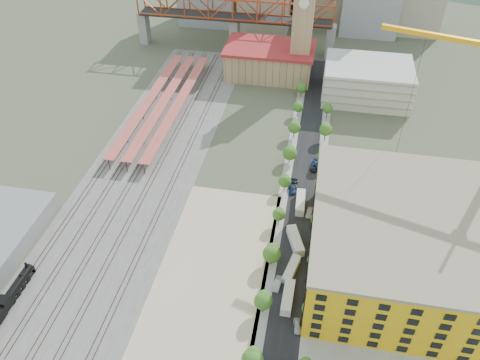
% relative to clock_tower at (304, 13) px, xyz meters
% --- Properties ---
extents(ground, '(400.00, 400.00, 0.00)m').
position_rel_clock_tower_xyz_m(ground, '(-8.00, -79.99, -28.70)').
color(ground, '#474C38').
rests_on(ground, ground).
extents(ballast_strip, '(36.00, 165.00, 0.06)m').
position_rel_clock_tower_xyz_m(ballast_strip, '(-44.00, -62.49, -28.67)').
color(ballast_strip, '#605E59').
rests_on(ballast_strip, ground).
extents(dirt_lot, '(28.00, 67.00, 0.06)m').
position_rel_clock_tower_xyz_m(dirt_lot, '(-12.00, -111.49, -28.67)').
color(dirt_lot, tan).
rests_on(dirt_lot, ground).
extents(street_asphalt, '(12.00, 170.00, 0.06)m').
position_rel_clock_tower_xyz_m(street_asphalt, '(8.00, -64.99, -28.67)').
color(street_asphalt, black).
rests_on(street_asphalt, ground).
extents(sidewalk_west, '(3.00, 170.00, 0.04)m').
position_rel_clock_tower_xyz_m(sidewalk_west, '(2.50, -64.99, -28.68)').
color(sidewalk_west, gray).
rests_on(sidewalk_west, ground).
extents(sidewalk_east, '(3.00, 170.00, 0.04)m').
position_rel_clock_tower_xyz_m(sidewalk_east, '(13.50, -64.99, -28.68)').
color(sidewalk_east, gray).
rests_on(sidewalk_east, ground).
extents(construction_pad, '(50.00, 90.00, 0.06)m').
position_rel_clock_tower_xyz_m(construction_pad, '(37.00, -99.99, -28.67)').
color(construction_pad, gray).
rests_on(construction_pad, ground).
extents(rail_tracks, '(26.56, 160.00, 0.18)m').
position_rel_clock_tower_xyz_m(rail_tracks, '(-45.80, -62.49, -28.55)').
color(rail_tracks, '#382B23').
rests_on(rail_tracks, ground).
extents(platform_canopies, '(16.00, 80.00, 4.12)m').
position_rel_clock_tower_xyz_m(platform_canopies, '(-49.00, -34.99, -24.70)').
color(platform_canopies, '#CE554F').
rests_on(platform_canopies, ground).
extents(station_hall, '(38.00, 24.00, 13.10)m').
position_rel_clock_tower_xyz_m(station_hall, '(-13.00, 2.01, -22.03)').
color(station_hall, tan).
rests_on(station_hall, ground).
extents(clock_tower, '(12.00, 12.00, 52.00)m').
position_rel_clock_tower_xyz_m(clock_tower, '(0.00, 0.00, 0.00)').
color(clock_tower, tan).
rests_on(clock_tower, ground).
extents(parking_garage, '(34.00, 26.00, 14.00)m').
position_rel_clock_tower_xyz_m(parking_garage, '(28.00, -9.99, -21.70)').
color(parking_garage, silver).
rests_on(parking_garage, ground).
extents(truss_bridge, '(94.00, 9.60, 25.60)m').
position_rel_clock_tower_xyz_m(truss_bridge, '(-33.00, 25.01, -9.83)').
color(truss_bridge, gray).
rests_on(truss_bridge, ground).
extents(construction_building, '(44.60, 50.60, 18.80)m').
position_rel_clock_tower_xyz_m(construction_building, '(34.00, -99.99, -19.29)').
color(construction_building, yellow).
rests_on(construction_building, ground).
extents(street_trees, '(15.40, 124.40, 8.00)m').
position_rel_clock_tower_xyz_m(street_trees, '(8.00, -74.99, -28.70)').
color(street_trees, '#35621D').
rests_on(street_trees, ground).
extents(distant_hills, '(647.00, 264.00, 227.00)m').
position_rel_clock_tower_xyz_m(distant_hills, '(37.28, 180.01, -108.23)').
color(distant_hills, '#4C6B59').
rests_on(distant_hills, ground).
extents(locomotive, '(2.57, 19.83, 4.96)m').
position_rel_clock_tower_xyz_m(locomotive, '(-58.00, -127.55, -26.85)').
color(locomotive, black).
rests_on(locomotive, ground).
extents(site_trailer_a, '(2.72, 9.53, 2.59)m').
position_rel_clock_tower_xyz_m(site_trailer_a, '(8.00, -115.58, -27.40)').
color(site_trailer_a, silver).
rests_on(site_trailer_a, ground).
extents(site_trailer_b, '(4.19, 9.01, 2.39)m').
position_rel_clock_tower_xyz_m(site_trailer_b, '(8.00, -106.69, -27.50)').
color(site_trailer_b, silver).
rests_on(site_trailer_b, ground).
extents(site_trailer_c, '(5.80, 10.19, 2.71)m').
position_rel_clock_tower_xyz_m(site_trailer_c, '(8.00, -96.64, -27.34)').
color(site_trailer_c, silver).
rests_on(site_trailer_c, ground).
extents(site_trailer_d, '(2.92, 9.86, 2.68)m').
position_rel_clock_tower_xyz_m(site_trailer_d, '(8.00, -80.83, -27.36)').
color(site_trailer_d, silver).
rests_on(site_trailer_d, ground).
extents(car_1, '(2.43, 5.09, 1.61)m').
position_rel_clock_tower_xyz_m(car_1, '(5.00, -111.63, -27.89)').
color(car_1, '#9F9FA4').
rests_on(car_1, ground).
extents(car_2, '(2.67, 5.58, 1.54)m').
position_rel_clock_tower_xyz_m(car_2, '(5.00, -72.23, -27.93)').
color(car_2, black).
rests_on(car_2, ground).
extents(car_3, '(2.57, 5.18, 1.45)m').
position_rel_clock_tower_xyz_m(car_3, '(5.00, -74.30, -27.97)').
color(car_3, navy).
rests_on(car_3, ground).
extents(car_4, '(2.35, 4.40, 1.43)m').
position_rel_clock_tower_xyz_m(car_4, '(11.00, -122.73, -27.98)').
color(car_4, silver).
rests_on(car_4, ground).
extents(car_5, '(2.25, 4.65, 1.47)m').
position_rel_clock_tower_xyz_m(car_5, '(11.00, -84.12, -27.96)').
color(car_5, gray).
rests_on(car_5, ground).
extents(car_6, '(2.28, 4.88, 1.35)m').
position_rel_clock_tower_xyz_m(car_6, '(11.00, -62.16, -28.02)').
color(car_6, black).
rests_on(car_6, ground).
extents(car_7, '(3.08, 5.81, 1.61)m').
position_rel_clock_tower_xyz_m(car_7, '(11.00, -60.97, -27.89)').
color(car_7, navy).
rests_on(car_7, ground).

